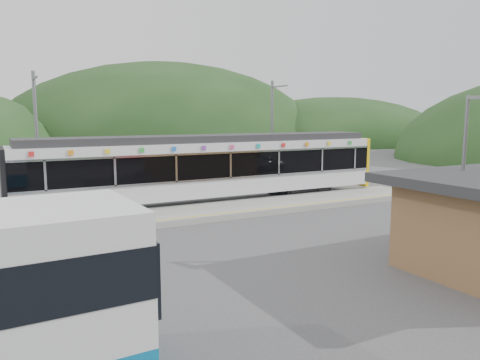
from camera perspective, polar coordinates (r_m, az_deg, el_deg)
name	(u,v)px	position (r m, az deg, el deg)	size (l,w,h in m)	color
ground	(240,229)	(20.00, -0.06, -6.03)	(120.00, 120.00, 0.00)	#4C4C4F
hills	(290,198)	(27.58, 6.07, -2.20)	(146.00, 149.00, 26.00)	#1E3D19
platform	(207,212)	(22.85, -3.99, -3.90)	(26.00, 3.20, 0.30)	#9E9E99
yellow_line	(219,214)	(21.67, -2.57, -4.12)	(26.00, 0.10, 0.01)	yellow
train	(210,166)	(25.56, -3.66, 1.70)	(20.44, 3.01, 3.74)	black
catenary_mast_west	(37,139)	(25.78, -23.50, 4.65)	(0.18, 1.80, 7.00)	slate
catenary_mast_east	(272,134)	(30.36, 3.94, 5.67)	(0.18, 1.80, 7.00)	slate
lamp_post	(467,162)	(17.13, 25.92, 1.98)	(0.48, 1.03, 5.47)	slate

